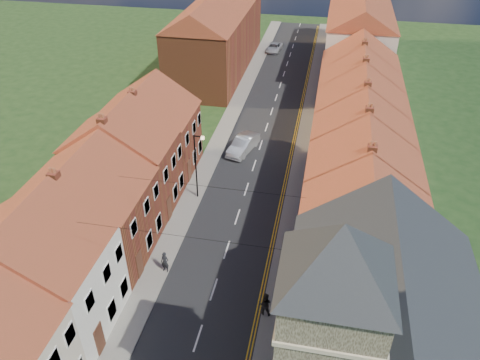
# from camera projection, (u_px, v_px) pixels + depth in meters

# --- Properties ---
(road) EXTENTS (7.00, 90.00, 0.02)m
(road) POSITION_uv_depth(u_px,v_px,m) (261.00, 145.00, 47.85)
(road) COLOR black
(road) RESTS_ON ground
(pavement_left) EXTENTS (1.80, 90.00, 0.12)m
(pavement_left) POSITION_uv_depth(u_px,v_px,m) (219.00, 140.00, 48.54)
(pavement_left) COLOR gray
(pavement_left) RESTS_ON ground
(pavement_right) EXTENTS (1.80, 90.00, 0.12)m
(pavement_right) POSITION_uv_depth(u_px,v_px,m) (304.00, 149.00, 47.11)
(pavement_right) COLOR gray
(pavement_right) RESTS_ON ground
(church) EXTENTS (11.25, 14.25, 15.20)m
(church) POSITION_uv_depth(u_px,v_px,m) (373.00, 338.00, 21.39)
(church) COLOR #393428
(church) RESTS_ON ground
(cottage_r_tudor) EXTENTS (8.30, 5.20, 9.00)m
(cottage_r_tudor) POSITION_uv_depth(u_px,v_px,m) (363.00, 231.00, 29.81)
(cottage_r_tudor) COLOR beige
(cottage_r_tudor) RESTS_ON ground
(cottage_r_white_near) EXTENTS (8.30, 6.00, 9.00)m
(cottage_r_white_near) POSITION_uv_depth(u_px,v_px,m) (362.00, 184.00, 34.18)
(cottage_r_white_near) COLOR #FECFC9
(cottage_r_white_near) RESTS_ON ground
(cottage_r_cream_mid) EXTENTS (8.30, 5.20, 9.00)m
(cottage_r_cream_mid) POSITION_uv_depth(u_px,v_px,m) (361.00, 147.00, 38.56)
(cottage_r_cream_mid) COLOR beige
(cottage_r_cream_mid) RESTS_ON ground
(cottage_r_pink) EXTENTS (8.30, 6.00, 9.00)m
(cottage_r_pink) POSITION_uv_depth(u_px,v_px,m) (360.00, 119.00, 42.95)
(cottage_r_pink) COLOR #FECFC9
(cottage_r_pink) RESTS_ON ground
(cottage_r_white_far) EXTENTS (8.30, 5.20, 9.00)m
(cottage_r_white_far) POSITION_uv_depth(u_px,v_px,m) (359.00, 95.00, 47.33)
(cottage_r_white_far) COLOR beige
(cottage_r_white_far) RESTS_ON ground
(cottage_r_cream_far) EXTENTS (8.30, 6.00, 9.00)m
(cottage_r_cream_far) POSITION_uv_depth(u_px,v_px,m) (359.00, 75.00, 51.72)
(cottage_r_cream_far) COLOR beige
(cottage_r_cream_far) RESTS_ON ground
(cottage_l_cream) EXTENTS (8.30, 6.30, 9.10)m
(cottage_l_cream) POSITION_uv_depth(u_px,v_px,m) (36.00, 268.00, 26.97)
(cottage_l_cream) COLOR silver
(cottage_l_cream) RESTS_ON ground
(cottage_l_white) EXTENTS (8.30, 6.90, 8.80)m
(cottage_l_white) POSITION_uv_depth(u_px,v_px,m) (88.00, 205.00, 32.26)
(cottage_l_white) COLOR brown
(cottage_l_white) RESTS_ON ground
(cottage_l_brick_mid) EXTENTS (8.30, 5.70, 9.10)m
(cottage_l_brick_mid) POSITION_uv_depth(u_px,v_px,m) (123.00, 158.00, 37.12)
(cottage_l_brick_mid) COLOR brown
(cottage_l_brick_mid) RESTS_ON ground
(cottage_l_pink) EXTENTS (8.30, 6.30, 8.80)m
(cottage_l_pink) POSITION_uv_depth(u_px,v_px,m) (149.00, 126.00, 41.92)
(cottage_l_pink) COLOR brown
(cottage_l_pink) RESTS_ON ground
(block_right_far) EXTENTS (8.30, 24.20, 10.50)m
(block_right_far) POSITION_uv_depth(u_px,v_px,m) (358.00, 28.00, 63.69)
(block_right_far) COLOR beige
(block_right_far) RESTS_ON ground
(block_left_far) EXTENTS (8.30, 24.20, 10.50)m
(block_left_far) POSITION_uv_depth(u_px,v_px,m) (217.00, 31.00, 62.64)
(block_left_far) COLOR brown
(block_left_far) RESTS_ON ground
(lamppost) EXTENTS (0.88, 0.15, 6.00)m
(lamppost) POSITION_uv_depth(u_px,v_px,m) (197.00, 163.00, 38.37)
(lamppost) COLOR black
(lamppost) RESTS_ON pavement_left
(car_mid) EXTENTS (2.85, 4.98, 1.55)m
(car_mid) POSITION_uv_depth(u_px,v_px,m) (243.00, 145.00, 46.40)
(car_mid) COLOR #A4A7AB
(car_mid) RESTS_ON ground
(car_distant) EXTENTS (2.39, 4.45, 1.19)m
(car_distant) POSITION_uv_depth(u_px,v_px,m) (274.00, 47.00, 71.49)
(car_distant) COLOR #BABDC3
(car_distant) RESTS_ON ground
(pedestrian_left) EXTENTS (0.64, 0.47, 1.63)m
(pedestrian_left) POSITION_uv_depth(u_px,v_px,m) (165.00, 262.00, 32.47)
(pedestrian_left) COLOR black
(pedestrian_left) RESTS_ON pavement_left
(pedestrian_right) EXTENTS (0.86, 0.69, 1.71)m
(pedestrian_right) POSITION_uv_depth(u_px,v_px,m) (265.00, 304.00, 29.34)
(pedestrian_right) COLOR black
(pedestrian_right) RESTS_ON pavement_right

